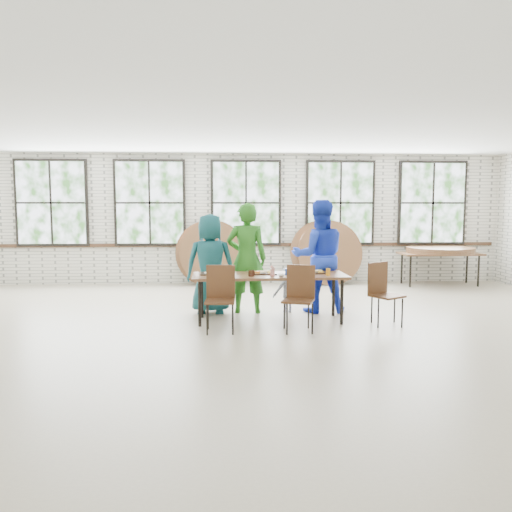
{
  "coord_description": "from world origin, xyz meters",
  "views": [
    {
      "loc": [
        -0.43,
        -7.13,
        1.82
      ],
      "look_at": [
        0.0,
        0.4,
        1.05
      ],
      "focal_mm": 35.0,
      "sensor_mm": 36.0,
      "label": 1
    }
  ],
  "objects_px": {
    "chair_near_right": "(300,292)",
    "dining_table": "(270,278)",
    "chair_near_left": "(220,293)",
    "storage_table": "(440,255)"
  },
  "relations": [
    {
      "from": "chair_near_right",
      "to": "dining_table",
      "type": "bearing_deg",
      "value": 142.4
    },
    {
      "from": "chair_near_left",
      "to": "storage_table",
      "type": "height_order",
      "value": "chair_near_left"
    },
    {
      "from": "dining_table",
      "to": "chair_near_right",
      "type": "distance_m",
      "value": 0.72
    },
    {
      "from": "chair_near_right",
      "to": "storage_table",
      "type": "xyz_separation_m",
      "value": [
        3.8,
        3.94,
        0.13
      ]
    },
    {
      "from": "chair_near_left",
      "to": "chair_near_right",
      "type": "distance_m",
      "value": 1.15
    },
    {
      "from": "dining_table",
      "to": "chair_near_left",
      "type": "bearing_deg",
      "value": -145.35
    },
    {
      "from": "dining_table",
      "to": "chair_near_right",
      "type": "height_order",
      "value": "chair_near_right"
    },
    {
      "from": "dining_table",
      "to": "chair_near_left",
      "type": "xyz_separation_m",
      "value": [
        -0.76,
        -0.56,
        -0.13
      ]
    },
    {
      "from": "chair_near_right",
      "to": "storage_table",
      "type": "height_order",
      "value": "chair_near_right"
    },
    {
      "from": "chair_near_left",
      "to": "chair_near_right",
      "type": "xyz_separation_m",
      "value": [
        1.15,
        -0.04,
        0.0
      ]
    }
  ]
}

